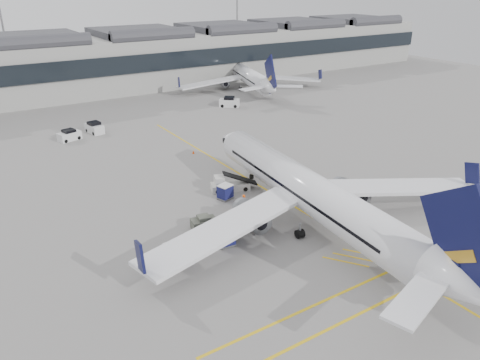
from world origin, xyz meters
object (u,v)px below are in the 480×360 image
pushback_tug (204,223)px  ramp_agent_a (244,203)px  baggage_cart_a (225,192)px  ramp_agent_b (238,206)px  belt_loader (229,185)px  airliner_main (313,194)px

pushback_tug → ramp_agent_a: bearing=20.9°
baggage_cart_a → ramp_agent_b: size_ratio=1.13×
belt_loader → ramp_agent_a: bearing=-85.0°
baggage_cart_a → ramp_agent_a: bearing=-104.4°
ramp_agent_b → airliner_main: bearing=113.3°
ramp_agent_b → pushback_tug: 4.56m
baggage_cart_a → ramp_agent_b: ramp_agent_b is taller
airliner_main → ramp_agent_a: 7.46m
ramp_agent_a → pushback_tug: 5.45m
airliner_main → baggage_cart_a: bearing=120.3°
airliner_main → baggage_cart_a: 10.56m
belt_loader → ramp_agent_b: 6.04m
ramp_agent_a → ramp_agent_b: bearing=159.1°
ramp_agent_a → belt_loader: bearing=45.7°
airliner_main → baggage_cart_a: (-4.27, 9.39, -2.28)m
ramp_agent_a → ramp_agent_b: ramp_agent_a is taller
belt_loader → pushback_tug: bearing=-116.6°
ramp_agent_b → pushback_tug: (-4.47, -0.86, -0.24)m
airliner_main → belt_loader: size_ratio=7.41×
belt_loader → pushback_tug: (-6.81, -6.42, -0.04)m
airliner_main → ramp_agent_b: size_ratio=24.24×
baggage_cart_a → ramp_agent_a: size_ratio=1.02×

